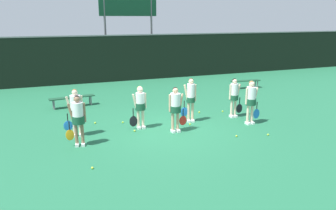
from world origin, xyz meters
name	(u,v)px	position (x,y,z in m)	size (l,w,h in m)	color
ground_plane	(168,129)	(0.00, 0.00, 0.00)	(140.00, 140.00, 0.00)	#216642
fence_windscreen	(112,58)	(0.00, 9.96, 1.50)	(60.00, 0.08, 2.97)	black
scoreboard	(128,10)	(1.61, 11.72, 4.48)	(3.97, 0.15, 5.72)	#515156
bench_courtside	(72,98)	(-3.01, 4.51, 0.41)	(2.07, 0.63, 0.47)	#19472D
bench_far	(245,81)	(6.80, 5.16, 0.40)	(1.80, 0.52, 0.47)	#19472D
player_0	(78,117)	(-3.25, -0.49, 0.98)	(0.66, 0.40, 1.66)	#8C664C
player_1	(175,106)	(0.13, -0.38, 0.98)	(0.69, 0.41, 1.65)	tan
player_2	(251,99)	(3.16, -0.56, 1.02)	(0.69, 0.41, 1.70)	beige
player_3	(76,109)	(-3.22, 0.46, 0.99)	(0.70, 0.41, 1.67)	beige
player_4	(140,104)	(-0.94, 0.45, 0.94)	(0.67, 0.38, 1.60)	beige
player_5	(191,97)	(1.13, 0.52, 1.01)	(0.64, 0.34, 1.74)	beige
player_6	(234,95)	(3.06, 0.45, 0.94)	(0.65, 0.36, 1.63)	beige
tennis_ball_0	(236,136)	(1.91, -1.62, 0.03)	(0.07, 0.07, 0.07)	#CCE033
tennis_ball_1	(95,123)	(-2.44, 1.61, 0.04)	(0.07, 0.07, 0.07)	#CCE033
tennis_ball_2	(223,111)	(3.03, 1.26, 0.03)	(0.07, 0.07, 0.07)	#CCE033
tennis_ball_3	(190,124)	(0.94, 0.14, 0.03)	(0.07, 0.07, 0.07)	#CCE033
tennis_ball_4	(199,112)	(2.01, 1.49, 0.03)	(0.07, 0.07, 0.07)	#CCE033
tennis_ball_5	(92,168)	(-3.13, -2.36, 0.03)	(0.07, 0.07, 0.07)	#CCE033
tennis_ball_6	(123,122)	(-1.42, 1.30, 0.03)	(0.07, 0.07, 0.07)	#CCE033
tennis_ball_7	(135,131)	(-1.25, 0.17, 0.03)	(0.07, 0.07, 0.07)	#CCE033
tennis_ball_8	(268,135)	(3.01, -1.90, 0.03)	(0.06, 0.06, 0.06)	#CCE033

